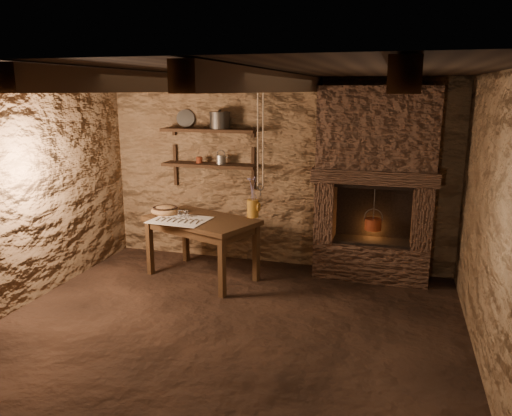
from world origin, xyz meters
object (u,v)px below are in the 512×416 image
(work_table, at_px, (202,246))
(stoneware_jug, at_px, (253,200))
(red_pot, at_px, (373,223))
(iron_stockpot, at_px, (220,121))
(wooden_bowl, at_px, (165,211))

(work_table, relative_size, stoneware_jug, 3.03)
(work_table, relative_size, red_pot, 2.78)
(stoneware_jug, bearing_deg, iron_stockpot, 126.70)
(iron_stockpot, bearing_deg, red_pot, -3.49)
(work_table, bearing_deg, wooden_bowl, -166.63)
(iron_stockpot, distance_m, red_pot, 2.29)
(wooden_bowl, relative_size, iron_stockpot, 1.38)
(iron_stockpot, xyz_separation_m, red_pot, (1.96, -0.12, -1.17))
(wooden_bowl, bearing_deg, stoneware_jug, 8.05)
(wooden_bowl, height_order, red_pot, red_pot)
(iron_stockpot, bearing_deg, work_table, -92.32)
(wooden_bowl, distance_m, iron_stockpot, 1.32)
(stoneware_jug, bearing_deg, wooden_bowl, 171.25)
(stoneware_jug, height_order, iron_stockpot, iron_stockpot)
(stoneware_jug, relative_size, wooden_bowl, 1.40)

